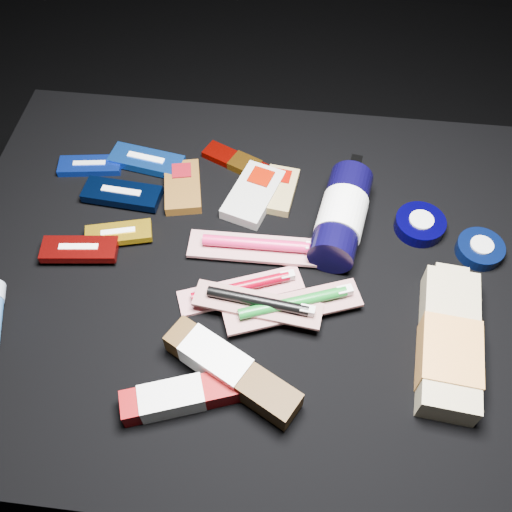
# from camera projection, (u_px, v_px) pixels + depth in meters

# --- Properties ---
(ground) EXTENTS (3.00, 3.00, 0.00)m
(ground) POSITION_uv_depth(u_px,v_px,m) (249.00, 369.00, 1.25)
(ground) COLOR black
(ground) RESTS_ON ground
(cloth_table) EXTENTS (0.98, 0.78, 0.40)m
(cloth_table) POSITION_uv_depth(u_px,v_px,m) (248.00, 326.00, 1.09)
(cloth_table) COLOR black
(cloth_table) RESTS_ON ground
(luna_bar_0) EXTENTS (0.12, 0.06, 0.01)m
(luna_bar_0) POSITION_uv_depth(u_px,v_px,m) (90.00, 166.00, 1.05)
(luna_bar_0) COLOR #0D2898
(luna_bar_0) RESTS_ON cloth_table
(luna_bar_1) EXTENTS (0.14, 0.07, 0.02)m
(luna_bar_1) POSITION_uv_depth(u_px,v_px,m) (147.00, 161.00, 1.05)
(luna_bar_1) COLOR #1141A0
(luna_bar_1) RESTS_ON cloth_table
(luna_bar_2) EXTENTS (0.14, 0.06, 0.02)m
(luna_bar_2) POSITION_uv_depth(u_px,v_px,m) (122.00, 194.00, 1.00)
(luna_bar_2) COLOR black
(luna_bar_2) RESTS_ON cloth_table
(luna_bar_3) EXTENTS (0.12, 0.07, 0.01)m
(luna_bar_3) POSITION_uv_depth(u_px,v_px,m) (119.00, 234.00, 0.95)
(luna_bar_3) COLOR gold
(luna_bar_3) RESTS_ON cloth_table
(luna_bar_4) EXTENTS (0.13, 0.06, 0.02)m
(luna_bar_4) POSITION_uv_depth(u_px,v_px,m) (80.00, 249.00, 0.92)
(luna_bar_4) COLOR maroon
(luna_bar_4) RESTS_ON cloth_table
(clif_bar_0) EXTENTS (0.09, 0.13, 0.02)m
(clif_bar_0) POSITION_uv_depth(u_px,v_px,m) (183.00, 185.00, 1.01)
(clif_bar_0) COLOR #5D3A13
(clif_bar_0) RESTS_ON cloth_table
(clif_bar_1) EXTENTS (0.11, 0.15, 0.02)m
(clif_bar_1) POSITION_uv_depth(u_px,v_px,m) (255.00, 192.00, 1.00)
(clif_bar_1) COLOR #ABABA5
(clif_bar_1) RESTS_ON cloth_table
(clif_bar_2) EXTENTS (0.07, 0.11, 0.02)m
(clif_bar_2) POSITION_uv_depth(u_px,v_px,m) (279.00, 188.00, 1.01)
(clif_bar_2) COLOR #99844C
(clif_bar_2) RESTS_ON cloth_table
(power_bar) EXTENTS (0.13, 0.09, 0.02)m
(power_bar) POSITION_uv_depth(u_px,v_px,m) (238.00, 162.00, 1.05)
(power_bar) COLOR #7F0703
(power_bar) RESTS_ON cloth_table
(lotion_bottle) EXTENTS (0.10, 0.24, 0.08)m
(lotion_bottle) POSITION_uv_depth(u_px,v_px,m) (342.00, 215.00, 0.94)
(lotion_bottle) COLOR black
(lotion_bottle) RESTS_ON cloth_table
(cream_tin_upper) EXTENTS (0.08, 0.08, 0.03)m
(cream_tin_upper) POSITION_uv_depth(u_px,v_px,m) (420.00, 224.00, 0.96)
(cream_tin_upper) COLOR black
(cream_tin_upper) RESTS_ON cloth_table
(cream_tin_lower) EXTENTS (0.08, 0.08, 0.02)m
(cream_tin_lower) POSITION_uv_depth(u_px,v_px,m) (480.00, 249.00, 0.93)
(cream_tin_lower) COLOR black
(cream_tin_lower) RESTS_ON cloth_table
(bodywash_bottle) EXTENTS (0.10, 0.24, 0.05)m
(bodywash_bottle) POSITION_uv_depth(u_px,v_px,m) (449.00, 344.00, 0.82)
(bodywash_bottle) COLOR tan
(bodywash_bottle) RESTS_ON cloth_table
(toothbrush_pack_0) EXTENTS (0.20, 0.12, 0.02)m
(toothbrush_pack_0) POSITION_uv_depth(u_px,v_px,m) (243.00, 288.00, 0.89)
(toothbrush_pack_0) COLOR silver
(toothbrush_pack_0) RESTS_ON cloth_table
(toothbrush_pack_1) EXTENTS (0.23, 0.06, 0.03)m
(toothbrush_pack_1) POSITION_uv_depth(u_px,v_px,m) (261.00, 247.00, 0.93)
(toothbrush_pack_1) COLOR silver
(toothbrush_pack_1) RESTS_ON cloth_table
(toothbrush_pack_2) EXTENTS (0.21, 0.12, 0.02)m
(toothbrush_pack_2) POSITION_uv_depth(u_px,v_px,m) (295.00, 304.00, 0.86)
(toothbrush_pack_2) COLOR #BBB3AE
(toothbrush_pack_2) RESTS_ON cloth_table
(toothbrush_pack_3) EXTENTS (0.20, 0.07, 0.02)m
(toothbrush_pack_3) POSITION_uv_depth(u_px,v_px,m) (259.00, 303.00, 0.85)
(toothbrush_pack_3) COLOR #A8A09D
(toothbrush_pack_3) RESTS_ON cloth_table
(toothpaste_carton_red) EXTENTS (0.19, 0.10, 0.04)m
(toothpaste_carton_red) POSITION_uv_depth(u_px,v_px,m) (183.00, 396.00, 0.78)
(toothpaste_carton_red) COLOR #770406
(toothpaste_carton_red) RESTS_ON cloth_table
(toothpaste_carton_green) EXTENTS (0.21, 0.14, 0.04)m
(toothpaste_carton_green) POSITION_uv_depth(u_px,v_px,m) (226.00, 367.00, 0.80)
(toothpaste_carton_green) COLOR #3A240B
(toothpaste_carton_green) RESTS_ON cloth_table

